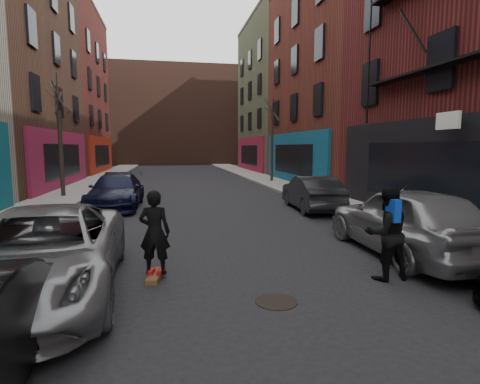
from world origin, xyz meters
name	(u,v)px	position (x,y,z in m)	size (l,w,h in m)	color
sidewalk_left	(103,178)	(-6.25, 30.00, 0.07)	(2.50, 84.00, 0.13)	gray
sidewalk_right	(253,175)	(6.25, 30.00, 0.07)	(2.50, 84.00, 0.13)	gray
buildings_right	(451,41)	(13.50, 16.00, 8.00)	(12.00, 56.00, 16.00)	#4C2A20
building_far	(174,117)	(0.00, 56.00, 7.00)	(40.00, 10.00, 14.00)	#47281E
tree_left_far	(60,129)	(-6.20, 18.00, 3.38)	(2.00, 2.00, 6.50)	black
tree_right_far	(272,133)	(6.20, 24.00, 3.53)	(2.00, 2.00, 6.80)	black
parked_left_far	(41,253)	(-3.20, 4.93, 0.75)	(2.48, 5.38, 1.50)	gray
parked_left_end	(116,191)	(-3.20, 14.42, 0.70)	(1.97, 4.86, 1.41)	black
parked_right_far	(407,220)	(4.40, 5.98, 0.83)	(1.96, 4.87, 1.66)	gray
parked_right_end	(312,193)	(4.60, 12.41, 0.69)	(1.47, 4.20, 1.38)	black
skateboard	(156,276)	(-1.35, 5.46, 0.05)	(0.22, 0.80, 0.10)	brown
skateboarder	(155,232)	(-1.35, 5.46, 0.91)	(0.59, 0.39, 1.63)	black
pedestrian	(386,233)	(3.00, 4.60, 0.90)	(0.88, 0.69, 1.79)	black
manhole	(276,301)	(0.64, 3.95, 0.01)	(0.70, 0.70, 0.01)	black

